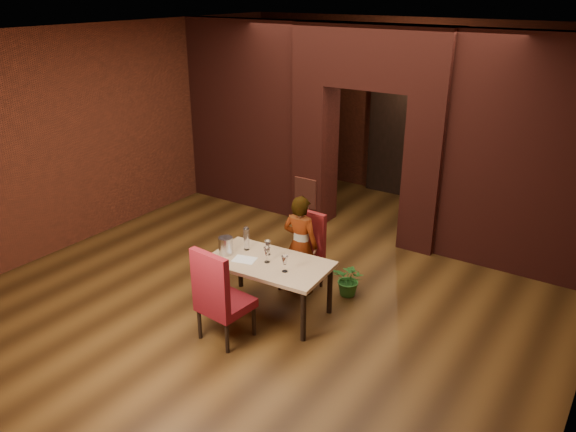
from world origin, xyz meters
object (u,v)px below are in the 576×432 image
object	(u,v)px
wine_glass_b	(267,255)
potted_plant	(350,279)
dining_table	(269,287)
person_seated	(300,245)
chair_near	(225,293)
chair_far	(301,253)
wine_glass_c	(285,264)
wine_glass_a	(268,248)
water_bottle	(246,238)
wine_bucket	(226,246)

from	to	relation	value
wine_glass_b	potted_plant	size ratio (longest dim) A/B	0.43
dining_table	person_seated	xyz separation A→B (m)	(0.04, 0.63, 0.32)
wine_glass_b	chair_near	bearing A→B (deg)	-96.23
chair_far	wine_glass_b	xyz separation A→B (m)	(-0.02, -0.71, 0.26)
wine_glass_c	wine_glass_a	bearing A→B (deg)	149.62
person_seated	wine_glass_b	size ratio (longest dim) A/B	6.82
water_bottle	potted_plant	distance (m)	1.43
dining_table	chair_far	bearing A→B (deg)	84.98
wine_glass_b	wine_bucket	distance (m)	0.55
wine_bucket	potted_plant	size ratio (longest dim) A/B	0.47
dining_table	wine_glass_c	xyz separation A→B (m)	(0.30, -0.10, 0.44)
potted_plant	wine_bucket	bearing A→B (deg)	-139.68
chair_far	water_bottle	world-z (taller)	chair_far
dining_table	person_seated	world-z (taller)	person_seated
person_seated	water_bottle	world-z (taller)	person_seated
person_seated	wine_glass_a	xyz separation A→B (m)	(-0.16, -0.49, 0.11)
wine_glass_a	chair_near	bearing A→B (deg)	-87.67
water_bottle	potted_plant	world-z (taller)	water_bottle
dining_table	chair_near	world-z (taller)	chair_near
wine_glass_b	wine_bucket	xyz separation A→B (m)	(-0.55, -0.10, 0.01)
dining_table	wine_glass_c	bearing A→B (deg)	-22.56
chair_near	person_seated	bearing A→B (deg)	-90.32
person_seated	potted_plant	xyz separation A→B (m)	(0.59, 0.25, -0.43)
potted_plant	person_seated	bearing A→B (deg)	-156.60
chair_near	potted_plant	size ratio (longest dim) A/B	2.49
wine_glass_c	chair_near	bearing A→B (deg)	-122.08
dining_table	water_bottle	distance (m)	0.65
dining_table	potted_plant	distance (m)	1.09
chair_far	wine_glass_a	bearing A→B (deg)	-99.88
chair_far	wine_glass_a	distance (m)	0.61
wine_glass_a	water_bottle	size ratio (longest dim) A/B	0.61
person_seated	water_bottle	distance (m)	0.71
wine_glass_b	water_bottle	size ratio (longest dim) A/B	0.64
chair_far	wine_glass_c	size ratio (longest dim) A/B	5.18
wine_glass_c	potted_plant	distance (m)	1.18
chair_near	dining_table	bearing A→B (deg)	-91.70
chair_near	potted_plant	xyz separation A→B (m)	(0.71, 1.59, -0.34)
chair_near	chair_far	bearing A→B (deg)	-88.89
wine_bucket	water_bottle	bearing A→B (deg)	59.77
dining_table	wine_glass_a	bearing A→B (deg)	124.97
chair_far	wine_bucket	bearing A→B (deg)	-121.67
dining_table	person_seated	size ratio (longest dim) A/B	1.10
chair_far	chair_near	bearing A→B (deg)	-90.51
person_seated	potted_plant	bearing A→B (deg)	-160.36
chair_near	wine_glass_a	world-z (taller)	chair_near
person_seated	wine_glass_a	size ratio (longest dim) A/B	7.16
dining_table	chair_far	distance (m)	0.71
wine_glass_c	water_bottle	bearing A→B (deg)	163.41
dining_table	water_bottle	size ratio (longest dim) A/B	4.77
wine_glass_b	wine_glass_c	bearing A→B (deg)	-14.18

